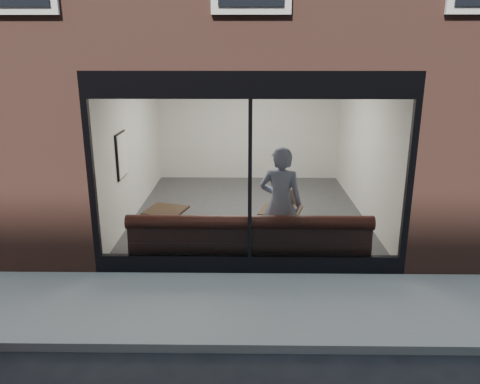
{
  "coord_description": "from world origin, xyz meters",
  "views": [
    {
      "loc": [
        -0.06,
        -4.89,
        3.46
      ],
      "look_at": [
        -0.16,
        2.4,
        1.27
      ],
      "focal_mm": 35.0,
      "sensor_mm": 36.0,
      "label": 1
    }
  ],
  "objects_px": {
    "banquette": "(249,250)",
    "person": "(281,204)",
    "cafe_chair_right": "(282,221)",
    "cafe_table_left": "(166,210)",
    "cafe_table_right": "(281,211)"
  },
  "relations": [
    {
      "from": "cafe_table_left",
      "to": "cafe_chair_right",
      "type": "xyz_separation_m",
      "value": [
        2.16,
        0.83,
        -0.5
      ]
    },
    {
      "from": "cafe_table_left",
      "to": "cafe_table_right",
      "type": "relative_size",
      "value": 0.96
    },
    {
      "from": "banquette",
      "to": "cafe_chair_right",
      "type": "distance_m",
      "value": 1.53
    },
    {
      "from": "banquette",
      "to": "cafe_chair_right",
      "type": "relative_size",
      "value": 9.07
    },
    {
      "from": "cafe_table_right",
      "to": "cafe_chair_right",
      "type": "distance_m",
      "value": 0.98
    },
    {
      "from": "banquette",
      "to": "cafe_table_left",
      "type": "bearing_deg",
      "value": 159.8
    },
    {
      "from": "person",
      "to": "cafe_table_left",
      "type": "relative_size",
      "value": 3.0
    },
    {
      "from": "banquette",
      "to": "cafe_chair_right",
      "type": "height_order",
      "value": "banquette"
    },
    {
      "from": "cafe_table_right",
      "to": "banquette",
      "type": "bearing_deg",
      "value": -135.4
    },
    {
      "from": "person",
      "to": "cafe_table_left",
      "type": "distance_m",
      "value": 2.07
    },
    {
      "from": "banquette",
      "to": "person",
      "type": "height_order",
      "value": "person"
    },
    {
      "from": "person",
      "to": "cafe_chair_right",
      "type": "xyz_separation_m",
      "value": [
        0.14,
        1.18,
        -0.75
      ]
    },
    {
      "from": "banquette",
      "to": "cafe_chair_right",
      "type": "bearing_deg",
      "value": 64.38
    },
    {
      "from": "banquette",
      "to": "cafe_table_left",
      "type": "xyz_separation_m",
      "value": [
        -1.49,
        0.55,
        0.52
      ]
    },
    {
      "from": "banquette",
      "to": "person",
      "type": "bearing_deg",
      "value": 20.96
    }
  ]
}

